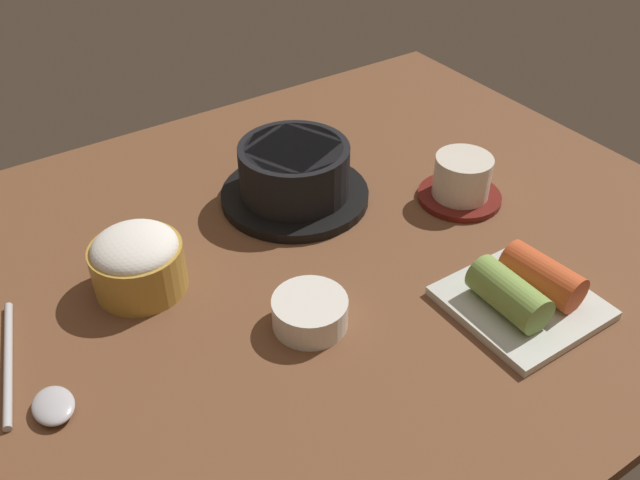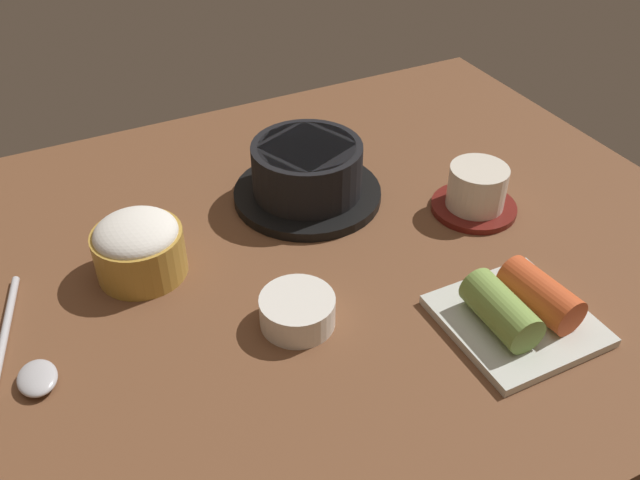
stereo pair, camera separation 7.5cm
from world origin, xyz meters
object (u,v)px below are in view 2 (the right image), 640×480
(banchan_cup_center, at_px, (297,310))
(spoon, at_px, (26,362))
(kimchi_plate, at_px, (519,310))
(stone_pot, at_px, (307,174))
(tea_cup_with_saucer, at_px, (476,191))
(rice_bowl, at_px, (138,246))

(banchan_cup_center, distance_m, spoon, 0.26)
(kimchi_plate, height_order, spoon, kimchi_plate)
(stone_pot, xyz_separation_m, kimchi_plate, (0.09, -0.30, -0.02))
(tea_cup_with_saucer, xyz_separation_m, banchan_cup_center, (-0.28, -0.08, -0.01))
(kimchi_plate, xyz_separation_m, spoon, (-0.45, 0.16, -0.01))
(stone_pot, bearing_deg, tea_cup_with_saucer, -33.80)
(tea_cup_with_saucer, distance_m, banchan_cup_center, 0.29)
(rice_bowl, relative_size, spoon, 0.54)
(stone_pot, height_order, banchan_cup_center, stone_pot)
(stone_pot, xyz_separation_m, rice_bowl, (-0.23, -0.05, 0.00))
(banchan_cup_center, bearing_deg, kimchi_plate, -27.16)
(kimchi_plate, bearing_deg, banchan_cup_center, 152.84)
(rice_bowl, height_order, banchan_cup_center, rice_bowl)
(tea_cup_with_saucer, height_order, banchan_cup_center, tea_cup_with_saucer)
(stone_pot, bearing_deg, rice_bowl, -167.65)
(tea_cup_with_saucer, relative_size, banchan_cup_center, 1.37)
(tea_cup_with_saucer, distance_m, spoon, 0.53)
(rice_bowl, distance_m, spoon, 0.16)
(rice_bowl, relative_size, kimchi_plate, 0.70)
(stone_pot, relative_size, spoon, 1.02)
(rice_bowl, bearing_deg, spoon, -147.25)
(rice_bowl, relative_size, banchan_cup_center, 1.28)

